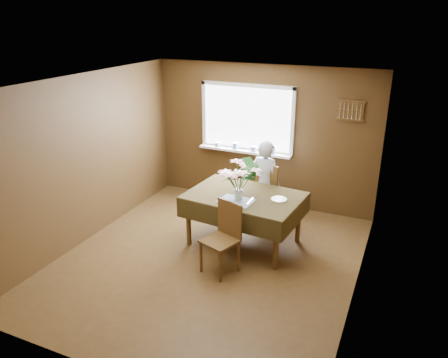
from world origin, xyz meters
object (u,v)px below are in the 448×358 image
at_px(chair_far, 268,190).
at_px(chair_near, 224,234).
at_px(dining_table, 244,201).
at_px(seated_woman, 265,183).
at_px(flower_bouquet, 239,177).

relative_size(chair_far, chair_near, 1.08).
bearing_deg(dining_table, chair_far, 88.48).
bearing_deg(chair_near, chair_far, 106.72).
bearing_deg(chair_near, dining_table, 110.94).
relative_size(chair_near, seated_woman, 0.68).
relative_size(dining_table, flower_bouquet, 2.89).
distance_m(dining_table, chair_near, 0.79).
height_order(dining_table, chair_far, chair_far).
distance_m(dining_table, chair_far, 0.86).
xyz_separation_m(seated_woman, flower_bouquet, (-0.09, -0.93, 0.42)).
relative_size(dining_table, chair_near, 1.78).
bearing_deg(flower_bouquet, seated_woman, 84.73).
height_order(dining_table, chair_near, chair_near).
xyz_separation_m(chair_far, chair_near, (-0.08, -1.62, -0.04)).
distance_m(seated_woman, flower_bouquet, 1.03).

